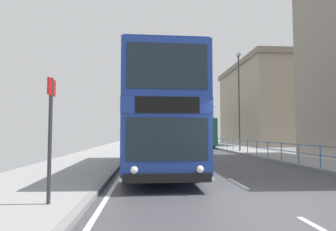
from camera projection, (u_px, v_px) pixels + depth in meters
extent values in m
cube|color=#434348|center=(272.00, 204.00, 6.77)|extent=(8.40, 140.00, 0.06)
cube|color=silver|center=(238.00, 183.00, 9.36)|extent=(0.12, 2.00, 0.00)
cube|color=silver|center=(207.00, 166.00, 14.14)|extent=(0.12, 2.00, 0.00)
cube|color=silver|center=(192.00, 158.00, 18.92)|extent=(0.12, 2.00, 0.00)
cube|color=silver|center=(183.00, 153.00, 23.70)|extent=(0.12, 2.00, 0.00)
cube|color=silver|center=(177.00, 150.00, 28.47)|extent=(0.12, 2.00, 0.00)
cube|color=silver|center=(173.00, 147.00, 33.25)|extent=(0.12, 2.00, 0.00)
cube|color=silver|center=(169.00, 146.00, 38.03)|extent=(0.12, 2.00, 0.00)
cube|color=silver|center=(167.00, 144.00, 42.81)|extent=(0.12, 2.00, 0.00)
cube|color=silver|center=(165.00, 143.00, 47.59)|extent=(0.12, 2.00, 0.00)
cube|color=silver|center=(163.00, 142.00, 52.37)|extent=(0.12, 2.00, 0.00)
cube|color=silver|center=(162.00, 142.00, 57.14)|extent=(0.12, 2.00, 0.00)
cube|color=silver|center=(102.00, 205.00, 6.49)|extent=(0.12, 133.00, 0.00)
cube|color=gray|center=(86.00, 202.00, 6.47)|extent=(0.20, 140.00, 0.14)
cube|color=navy|center=(157.00, 142.00, 12.69)|extent=(2.70, 10.29, 1.79)
cube|color=navy|center=(157.00, 116.00, 12.76)|extent=(2.71, 10.34, 0.47)
cube|color=navy|center=(157.00, 93.00, 12.82)|extent=(2.70, 10.29, 1.63)
cube|color=navy|center=(157.00, 74.00, 12.88)|extent=(2.62, 9.98, 0.08)
cube|color=#19232D|center=(167.00, 139.00, 7.60)|extent=(2.18, 0.08, 1.14)
cube|color=black|center=(167.00, 105.00, 7.65)|extent=(1.73, 0.07, 0.45)
cube|color=#19232D|center=(167.00, 66.00, 7.72)|extent=(2.18, 0.08, 1.24)
cube|color=black|center=(167.00, 178.00, 7.53)|extent=(2.35, 0.13, 0.24)
cube|color=silver|center=(157.00, 161.00, 12.64)|extent=(2.73, 10.34, 0.10)
cube|color=#19232D|center=(184.00, 136.00, 13.08)|extent=(0.20, 7.98, 0.93)
cube|color=#19232D|center=(185.00, 91.00, 12.95)|extent=(0.23, 9.21, 0.98)
cube|color=#19232D|center=(128.00, 136.00, 12.84)|extent=(0.20, 7.98, 0.93)
cube|color=#19232D|center=(129.00, 91.00, 12.71)|extent=(0.23, 9.21, 0.98)
sphere|color=white|center=(200.00, 169.00, 7.62)|extent=(0.20, 0.20, 0.20)
sphere|color=white|center=(134.00, 170.00, 7.45)|extent=(0.20, 0.20, 0.20)
cube|color=#19232D|center=(203.00, 149.00, 9.05)|extent=(0.04, 0.90, 1.54)
cylinder|color=black|center=(196.00, 166.00, 9.85)|extent=(0.32, 1.05, 1.04)
cylinder|color=black|center=(126.00, 166.00, 9.63)|extent=(0.32, 1.05, 1.04)
cylinder|color=black|center=(175.00, 153.00, 15.95)|extent=(0.32, 1.05, 1.04)
cylinder|color=black|center=(132.00, 153.00, 15.73)|extent=(0.32, 1.05, 1.04)
cube|color=#19512D|center=(197.00, 132.00, 34.46)|extent=(2.62, 10.25, 2.87)
cube|color=#19232D|center=(187.00, 129.00, 34.40)|extent=(0.10, 8.70, 1.38)
cube|color=#19232D|center=(208.00, 129.00, 34.56)|extent=(0.10, 8.70, 1.38)
cube|color=#19232D|center=(191.00, 130.00, 39.59)|extent=(2.17, 0.05, 1.72)
cylinder|color=black|center=(184.00, 142.00, 37.41)|extent=(0.29, 0.96, 0.96)
cylinder|color=black|center=(203.00, 142.00, 37.56)|extent=(0.29, 0.96, 0.96)
cylinder|color=black|center=(191.00, 144.00, 31.00)|extent=(0.29, 0.96, 0.96)
cylinder|color=black|center=(213.00, 144.00, 31.15)|extent=(0.29, 0.96, 0.96)
cylinder|color=#386BA8|center=(320.00, 156.00, 12.32)|extent=(0.05, 0.05, 0.98)
cylinder|color=#386BA8|center=(298.00, 154.00, 14.11)|extent=(0.05, 0.05, 0.98)
cylinder|color=#386BA8|center=(281.00, 151.00, 15.89)|extent=(0.05, 0.05, 0.98)
cylinder|color=#386BA8|center=(268.00, 149.00, 17.68)|extent=(0.05, 0.05, 0.98)
cylinder|color=#386BA8|center=(257.00, 148.00, 19.47)|extent=(0.05, 0.05, 0.98)
cylinder|color=#386BA8|center=(248.00, 147.00, 21.25)|extent=(0.05, 0.05, 0.98)
cylinder|color=#386BA8|center=(240.00, 146.00, 23.04)|extent=(0.05, 0.05, 0.98)
cylinder|color=#386BA8|center=(233.00, 145.00, 24.83)|extent=(0.05, 0.05, 0.98)
cylinder|color=#386BA8|center=(227.00, 144.00, 26.62)|extent=(0.05, 0.05, 0.98)
cylinder|color=#386BA8|center=(222.00, 143.00, 28.40)|extent=(0.05, 0.05, 0.98)
cylinder|color=#386BA8|center=(218.00, 143.00, 30.19)|extent=(0.05, 0.05, 0.98)
cylinder|color=#386BA8|center=(214.00, 142.00, 31.98)|extent=(0.05, 0.05, 0.98)
cylinder|color=#386BA8|center=(210.00, 142.00, 33.76)|extent=(0.05, 0.05, 0.98)
cylinder|color=#386BA8|center=(207.00, 141.00, 35.55)|extent=(0.05, 0.05, 0.98)
cylinder|color=#386BA8|center=(204.00, 141.00, 37.34)|extent=(0.05, 0.05, 0.98)
cylinder|color=#386BA8|center=(202.00, 141.00, 39.13)|extent=(0.05, 0.05, 0.98)
cylinder|color=#386BA8|center=(199.00, 140.00, 40.91)|extent=(0.05, 0.05, 0.98)
cylinder|color=#386BA8|center=(236.00, 140.00, 23.96)|extent=(0.04, 34.11, 0.04)
cylinder|color=#386BA8|center=(236.00, 145.00, 23.94)|extent=(0.04, 34.11, 0.04)
cylinder|color=#2D2D33|center=(50.00, 140.00, 6.12)|extent=(0.08, 0.08, 2.67)
cube|color=red|center=(52.00, 87.00, 6.21)|extent=(0.04, 0.44, 0.36)
cylinder|color=#38383D|center=(239.00, 103.00, 25.41)|extent=(0.14, 0.14, 8.33)
cube|color=#B2B2AD|center=(238.00, 55.00, 25.68)|extent=(0.28, 0.60, 0.20)
cylinder|color=#423328|center=(207.00, 126.00, 45.54)|extent=(0.38, 0.38, 5.31)
cylinder|color=#423328|center=(206.00, 110.00, 44.82)|extent=(0.52, 1.80, 1.53)
cylinder|color=#423328|center=(211.00, 109.00, 45.83)|extent=(1.42, 0.25, 1.07)
cylinder|color=#423328|center=(201.00, 119.00, 45.93)|extent=(1.82, 0.88, 1.28)
cylinder|color=#423328|center=(203.00, 112.00, 45.52)|extent=(1.27, 0.35, 1.42)
cylinder|color=#423328|center=(204.00, 120.00, 45.24)|extent=(0.94, 0.76, 0.65)
cylinder|color=#423328|center=(211.00, 120.00, 45.62)|extent=(1.32, 0.14, 1.26)
cylinder|color=#423328|center=(205.00, 111.00, 46.19)|extent=(0.26, 1.10, 1.56)
cube|color=gray|center=(279.00, 107.00, 42.84)|extent=(13.02, 18.00, 11.07)
cube|color=slate|center=(278.00, 68.00, 43.21)|extent=(13.54, 18.72, 0.70)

